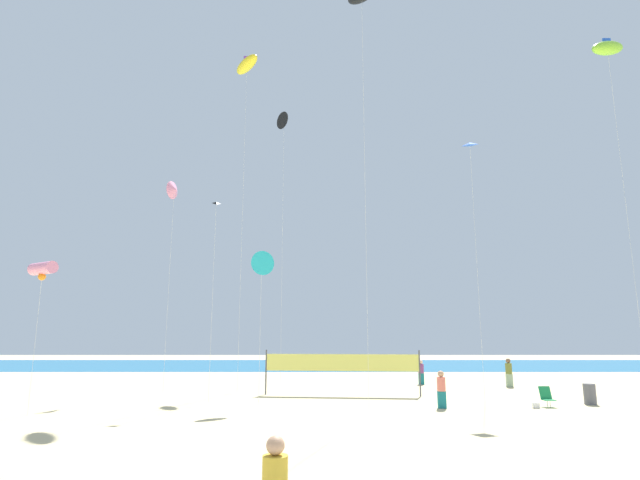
% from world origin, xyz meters
% --- Properties ---
extents(ground_plane, '(120.00, 120.00, 0.00)m').
position_xyz_m(ground_plane, '(0.00, 0.00, 0.00)').
color(ground_plane, '#D1BC89').
extents(ocean_band, '(120.00, 20.00, 0.01)m').
position_xyz_m(ocean_band, '(0.00, 35.59, 0.00)').
color(ocean_band, '#1E6B99').
rests_on(ocean_band, ground).
extents(beachgoer_olive_shirt, '(0.40, 0.40, 1.74)m').
position_xyz_m(beachgoer_olive_shirt, '(11.34, 13.53, 0.93)').
color(beachgoer_olive_shirt, '#99B28C').
rests_on(beachgoer_olive_shirt, ground).
extents(beachgoer_plum_shirt, '(0.36, 0.36, 1.57)m').
position_xyz_m(beachgoer_plum_shirt, '(6.09, 14.98, 0.84)').
color(beachgoer_plum_shirt, '#19727A').
rests_on(beachgoer_plum_shirt, ground).
extents(beachgoer_coral_shirt, '(0.37, 0.37, 1.63)m').
position_xyz_m(beachgoer_coral_shirt, '(4.89, 4.41, 0.87)').
color(beachgoer_coral_shirt, '#19727A').
rests_on(beachgoer_coral_shirt, ground).
extents(folding_beach_chair, '(0.52, 0.65, 0.89)m').
position_xyz_m(folding_beach_chair, '(9.82, 4.92, 0.47)').
color(folding_beach_chair, '#1E8C4C').
rests_on(folding_beach_chair, ground).
extents(trash_barrel, '(0.55, 0.55, 0.95)m').
position_xyz_m(trash_barrel, '(12.20, 5.66, 0.47)').
color(trash_barrel, '#595960').
rests_on(trash_barrel, ground).
extents(volleyball_net, '(8.42, 0.92, 2.40)m').
position_xyz_m(volleyball_net, '(0.60, 9.10, 1.64)').
color(volleyball_net, '#4C4C51').
rests_on(volleyball_net, ground).
extents(beach_handbag, '(0.29, 0.15, 0.23)m').
position_xyz_m(beach_handbag, '(9.11, 4.46, 0.12)').
color(beach_handbag, white).
rests_on(beach_handbag, ground).
extents(kite_black_delta, '(1.17, 1.22, 19.79)m').
position_xyz_m(kite_black_delta, '(-3.30, 16.48, 19.08)').
color(kite_black_delta, silver).
rests_on(kite_black_delta, ground).
extents(kite_blue_diamond, '(0.85, 0.86, 13.56)m').
position_xyz_m(kite_blue_diamond, '(7.55, 6.70, 13.23)').
color(kite_blue_diamond, silver).
rests_on(kite_blue_diamond, ground).
extents(kite_black_diamond, '(0.45, 0.45, 10.11)m').
position_xyz_m(kite_black_diamond, '(-5.98, 6.24, 9.44)').
color(kite_black_diamond, silver).
rests_on(kite_black_diamond, ground).
extents(kite_pink_tube, '(1.56, 1.26, 6.33)m').
position_xyz_m(kite_pink_tube, '(-12.56, 2.51, 6.03)').
color(kite_pink_tube, silver).
rests_on(kite_pink_tube, ground).
extents(kite_lime_inflatable, '(2.21, 1.32, 17.94)m').
position_xyz_m(kite_lime_inflatable, '(13.87, 3.94, 17.37)').
color(kite_lime_inflatable, silver).
rests_on(kite_lime_inflatable, ground).
extents(kite_pink_delta, '(0.68, 1.17, 12.60)m').
position_xyz_m(kite_pink_delta, '(-9.62, 10.87, 12.01)').
color(kite_pink_delta, silver).
rests_on(kite_pink_delta, ground).
extents(kite_yellow_inflatable, '(2.05, 2.18, 21.04)m').
position_xyz_m(kite_yellow_inflatable, '(-5.32, 10.75, 20.43)').
color(kite_yellow_inflatable, silver).
rests_on(kite_yellow_inflatable, ground).
extents(kite_cyan_delta, '(1.23, 0.82, 7.33)m').
position_xyz_m(kite_cyan_delta, '(-3.49, 5.73, 6.72)').
color(kite_cyan_delta, silver).
rests_on(kite_cyan_delta, ground).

